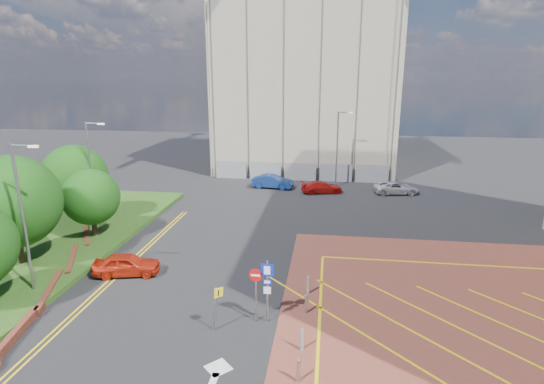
% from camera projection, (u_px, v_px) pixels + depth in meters
% --- Properties ---
extents(ground, '(140.00, 140.00, 0.00)m').
position_uv_depth(ground, '(254.00, 333.00, 19.64)').
color(ground, black).
rests_on(ground, ground).
extents(retaining_wall, '(6.06, 20.33, 0.40)m').
position_uv_depth(retaining_wall, '(47.00, 291.00, 23.03)').
color(retaining_wall, brown).
rests_on(retaining_wall, ground).
extents(tree_b, '(5.60, 5.60, 6.74)m').
position_uv_depth(tree_b, '(12.00, 202.00, 25.31)').
color(tree_b, '#3D2B1C').
rests_on(tree_b, grass_bed).
extents(tree_c, '(4.00, 4.00, 4.90)m').
position_uv_depth(tree_c, '(91.00, 197.00, 30.11)').
color(tree_c, '#3D2B1C').
rests_on(tree_c, grass_bed).
extents(tree_d, '(5.00, 5.00, 6.08)m').
position_uv_depth(tree_d, '(75.00, 177.00, 33.19)').
color(tree_d, '#3D2B1C').
rests_on(tree_d, grass_bed).
extents(lamp_left_near, '(1.53, 0.16, 8.00)m').
position_uv_depth(lamp_left_near, '(23.00, 213.00, 21.93)').
color(lamp_left_near, '#9EA0A8').
rests_on(lamp_left_near, grass_bed).
extents(lamp_left_far, '(1.53, 0.16, 8.00)m').
position_uv_depth(lamp_left_far, '(92.00, 170.00, 31.75)').
color(lamp_left_far, '#9EA0A8').
rests_on(lamp_left_far, grass_bed).
extents(lamp_back, '(1.53, 0.16, 8.00)m').
position_uv_depth(lamp_back, '(338.00, 146.00, 44.72)').
color(lamp_back, '#9EA0A8').
rests_on(lamp_back, ground).
extents(sign_cluster, '(1.17, 0.12, 3.20)m').
position_uv_depth(sign_cluster, '(263.00, 285.00, 20.03)').
color(sign_cluster, '#9EA0A8').
rests_on(sign_cluster, ground).
extents(warning_sign, '(0.53, 0.37, 2.24)m').
position_uv_depth(warning_sign, '(216.00, 303.00, 19.43)').
color(warning_sign, '#9EA0A8').
rests_on(warning_sign, ground).
extents(bollard_row, '(0.14, 11.14, 0.90)m').
position_uv_depth(bollard_row, '(301.00, 350.00, 17.63)').
color(bollard_row, '#9EA0A8').
rests_on(bollard_row, forecourt).
extents(construction_building, '(21.20, 19.20, 22.00)m').
position_uv_depth(construction_building, '(307.00, 80.00, 54.96)').
color(construction_building, '#B6AC95').
rests_on(construction_building, ground).
extents(construction_fence, '(21.60, 0.06, 2.00)m').
position_uv_depth(construction_fence, '(309.00, 172.00, 47.92)').
color(construction_fence, gray).
rests_on(construction_fence, ground).
extents(car_red_left, '(4.12, 2.40, 1.32)m').
position_uv_depth(car_red_left, '(127.00, 264.00, 25.24)').
color(car_red_left, red).
rests_on(car_red_left, ground).
extents(car_blue_back, '(4.49, 2.05, 1.43)m').
position_uv_depth(car_blue_back, '(272.00, 181.00, 44.85)').
color(car_blue_back, navy).
rests_on(car_blue_back, ground).
extents(car_red_back, '(4.45, 2.66, 1.21)m').
position_uv_depth(car_red_back, '(322.00, 187.00, 43.03)').
color(car_red_back, '#A3110D').
rests_on(car_red_back, ground).
extents(car_silver_back, '(4.70, 2.72, 1.23)m').
position_uv_depth(car_silver_back, '(396.00, 188.00, 42.70)').
color(car_silver_back, silver).
rests_on(car_silver_back, ground).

